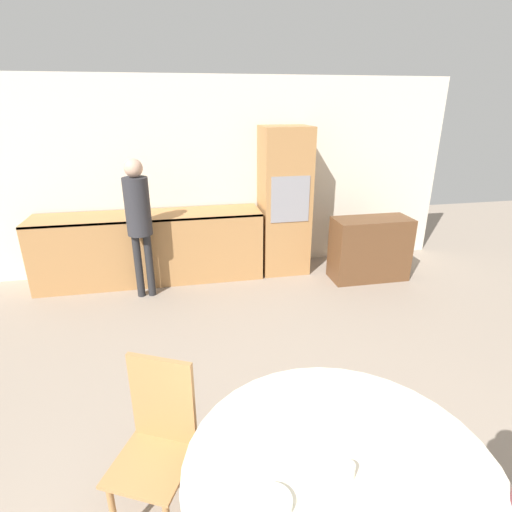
{
  "coord_description": "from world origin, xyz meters",
  "views": [
    {
      "loc": [
        -0.6,
        -0.16,
        2.28
      ],
      "look_at": [
        0.02,
        2.88,
        1.07
      ],
      "focal_mm": 28.0,
      "sensor_mm": 36.0,
      "label": 1
    }
  ],
  "objects": [
    {
      "name": "wall_back",
      "position": [
        0.0,
        5.35,
        1.3
      ],
      "size": [
        6.59,
        0.05,
        2.6
      ],
      "color": "silver",
      "rests_on": "ground_plane"
    },
    {
      "name": "kitchen_counter",
      "position": [
        -0.98,
        5.0,
        0.47
      ],
      "size": [
        2.92,
        0.6,
        0.92
      ],
      "color": "#AD7A47",
      "rests_on": "ground_plane"
    },
    {
      "name": "oven_unit",
      "position": [
        0.84,
        5.01,
        0.99
      ],
      "size": [
        0.64,
        0.59,
        1.98
      ],
      "color": "#AD7A47",
      "rests_on": "ground_plane"
    },
    {
      "name": "sideboard",
      "position": [
        1.9,
        4.48,
        0.42
      ],
      "size": [
        1.02,
        0.45,
        0.84
      ],
      "color": "brown",
      "rests_on": "ground_plane"
    },
    {
      "name": "dining_table",
      "position": [
        0.05,
        1.08,
        0.52
      ],
      "size": [
        1.46,
        1.46,
        0.72
      ],
      "color": "brown",
      "rests_on": "ground_plane"
    },
    {
      "name": "chair_far_left",
      "position": [
        -0.79,
        1.61,
        0.56
      ],
      "size": [
        0.54,
        0.54,
        1.0
      ],
      "rotation": [
        0.0,
        0.0,
        5.83
      ],
      "color": "#AD7A47",
      "rests_on": "ground_plane"
    },
    {
      "name": "person_standing",
      "position": [
        -1.05,
        4.52,
        1.06
      ],
      "size": [
        0.29,
        0.29,
        1.69
      ],
      "color": "#262628",
      "rests_on": "ground_plane"
    },
    {
      "name": "cup",
      "position": [
        0.05,
        1.03,
        0.76
      ],
      "size": [
        0.06,
        0.06,
        0.08
      ],
      "color": "beige",
      "rests_on": "dining_table"
    },
    {
      "name": "bowl_near",
      "position": [
        -0.3,
        0.96,
        0.74
      ],
      "size": [
        0.16,
        0.16,
        0.04
      ],
      "color": "silver",
      "rests_on": "dining_table"
    }
  ]
}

